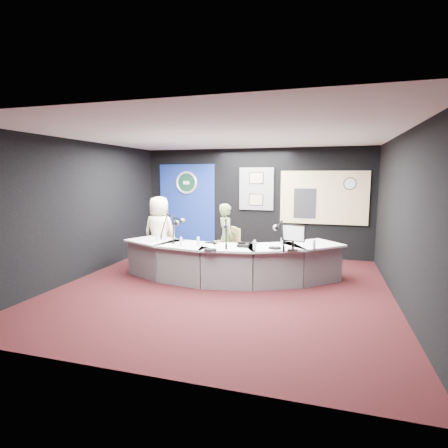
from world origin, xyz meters
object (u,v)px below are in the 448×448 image
(broadcast_desk, at_px, (228,262))
(person_woman, at_px, (226,238))
(armchair_left, at_px, (160,246))
(armchair_right, at_px, (226,252))
(person_man, at_px, (159,232))

(broadcast_desk, bearing_deg, person_woman, 108.50)
(broadcast_desk, height_order, armchair_left, armchair_left)
(armchair_right, distance_m, person_man, 1.59)
(armchair_left, bearing_deg, broadcast_desk, -3.63)
(armchair_left, relative_size, armchair_right, 1.16)
(broadcast_desk, xyz_separation_m, armchair_left, (-1.74, 0.49, 0.13))
(broadcast_desk, bearing_deg, armchair_left, 164.44)
(broadcast_desk, height_order, armchair_right, armchair_right)
(armchair_left, xyz_separation_m, person_woman, (1.54, 0.13, 0.25))
(armchair_right, distance_m, person_woman, 0.31)
(person_man, xyz_separation_m, person_woman, (1.54, 0.13, -0.07))
(armchair_right, xyz_separation_m, person_man, (-1.54, -0.13, 0.38))
(armchair_right, bearing_deg, armchair_left, -120.61)
(broadcast_desk, bearing_deg, armchair_right, 108.50)
(armchair_left, xyz_separation_m, armchair_right, (1.54, 0.13, -0.07))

